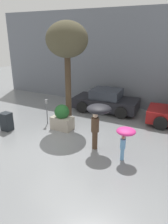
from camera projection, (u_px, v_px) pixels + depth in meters
name	position (u px, v px, depth m)	size (l,w,h in m)	color
ground_plane	(57.00, 144.00, 9.53)	(40.00, 40.00, 0.00)	slate
building_facade	(114.00, 59.00, 13.87)	(18.00, 0.30, 6.00)	slate
planter_box	(62.00, 118.00, 10.80)	(1.06, 0.73, 1.28)	#9E9384
person_adult	(98.00, 115.00, 8.62)	(0.98, 0.98, 1.93)	#473323
person_child	(125.00, 134.00, 8.00)	(0.72, 0.72, 1.30)	#669ED1
parked_car_near	(106.00, 101.00, 13.34)	(3.97, 2.20, 1.38)	black
street_tree	(67.00, 42.00, 10.51)	(2.05, 2.05, 5.14)	#423323
parking_meter	(47.00, 107.00, 11.34)	(0.14, 0.14, 1.34)	#595B60
newspaper_box	(7.00, 122.00, 10.75)	(0.50, 0.44, 0.90)	#1E2328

